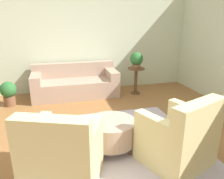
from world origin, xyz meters
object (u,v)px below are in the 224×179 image
at_px(ottoman_table, 111,131).
at_px(potted_plant_floor, 9,92).
at_px(couch, 75,84).
at_px(side_table, 136,77).
at_px(potted_plant_on_side_table, 136,59).
at_px(armchair_right, 179,139).
at_px(armchair_left, 62,156).

bearing_deg(ottoman_table, potted_plant_floor, 128.55).
xyz_separation_m(couch, side_table, (1.57, -0.24, 0.15)).
bearing_deg(potted_plant_on_side_table, armchair_right, -99.17).
height_order(armchair_left, armchair_right, same).
xyz_separation_m(armchair_right, potted_plant_floor, (-2.64, 2.88, -0.06)).
distance_m(couch, side_table, 1.59).
distance_m(couch, potted_plant_on_side_table, 1.70).
relative_size(couch, side_table, 3.05).
bearing_deg(armchair_right, armchair_left, 180.00).
bearing_deg(potted_plant_on_side_table, ottoman_table, -118.24).
height_order(potted_plant_on_side_table, potted_plant_floor, potted_plant_on_side_table).
bearing_deg(armchair_right, potted_plant_on_side_table, 80.83).
bearing_deg(side_table, armchair_left, -124.45).
relative_size(couch, armchair_right, 1.99).
bearing_deg(potted_plant_floor, couch, 11.22).
distance_m(armchair_left, ottoman_table, 0.95).
distance_m(ottoman_table, side_table, 2.70).
bearing_deg(side_table, potted_plant_floor, -178.73).
height_order(side_table, potted_plant_on_side_table, potted_plant_on_side_table).
relative_size(couch, potted_plant_floor, 3.74).
bearing_deg(couch, potted_plant_floor, -168.78).
distance_m(couch, armchair_left, 3.22).
bearing_deg(couch, ottoman_table, -83.64).
bearing_deg(armchair_left, couch, 81.86).
xyz_separation_m(couch, potted_plant_floor, (-1.55, -0.31, 0.01)).
bearing_deg(ottoman_table, armchair_right, -35.62).
xyz_separation_m(couch, potted_plant_on_side_table, (1.57, -0.24, 0.62)).
bearing_deg(armchair_right, ottoman_table, 144.38).
relative_size(side_table, potted_plant_floor, 1.23).
xyz_separation_m(armchair_left, ottoman_table, (0.75, 0.57, -0.08)).
xyz_separation_m(armchair_left, side_table, (2.02, 2.95, 0.08)).
bearing_deg(side_table, couch, 171.37).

